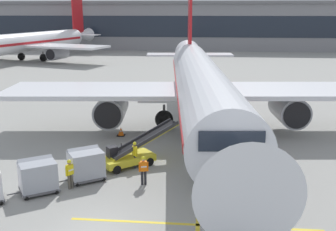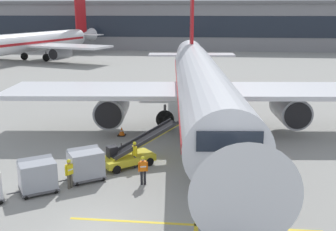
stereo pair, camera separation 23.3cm
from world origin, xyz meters
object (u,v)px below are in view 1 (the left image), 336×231
Objects in this scene: baggage_cart_second at (38,175)px; safety_cone_engine_keepout at (121,131)px; belt_loader at (131,153)px; ground_crew_by_loader at (144,169)px; parked_airplane at (200,85)px; ground_crew_wingwalker at (70,172)px; ground_crew_marshaller at (135,153)px; distant_airplane at (28,43)px; baggage_cart_lead at (86,164)px; ground_crew_by_carts at (91,158)px.

safety_cone_engine_keepout is (2.43, 10.69, -0.66)m from baggage_cart_second.
ground_crew_by_loader is at bearing -66.76° from belt_loader.
parked_airplane reaches higher than belt_loader.
baggage_cart_second reaches higher than ground_crew_wingwalker.
distant_airplane is at bearing 119.88° from ground_crew_marshaller.
distant_airplane is at bearing 116.81° from baggage_cart_lead.
baggage_cart_second is at bearing -65.77° from distant_airplane.
baggage_cart_lead and baggage_cart_second have the same top height.
ground_crew_by_loader is at bearing -60.51° from distant_airplane.
ground_crew_by_carts is (-6.50, -9.63, -2.93)m from parked_airplane.
distant_airplane is at bearing 117.24° from ground_crew_by_carts.
ground_crew_by_carts and ground_crew_wingwalker have the same top height.
ground_crew_marshaller is 1.00× the size of ground_crew_wingwalker.
baggage_cart_second is at bearing -102.80° from safety_cone_engine_keepout.
belt_loader is 6.28m from baggage_cart_second.
belt_loader reaches higher than ground_crew_by_loader.
distant_airplane reaches higher than safety_cone_engine_keepout.
ground_crew_by_carts is at bearing -154.81° from ground_crew_marshaller.
belt_loader is at bearing -72.17° from safety_cone_engine_keepout.
distant_airplane reaches higher than baggage_cart_lead.
belt_loader is 0.12× the size of distant_airplane.
parked_airplane is at bearing 59.19° from ground_crew_wingwalker.
ground_crew_by_carts is (-3.49, 1.34, 0.00)m from ground_crew_by_loader.
belt_loader is 2.74m from ground_crew_by_carts.
parked_airplane is 7.45m from safety_cone_engine_keepout.
safety_cone_engine_keepout is at bearing 107.83° from belt_loader.
ground_crew_by_carts is 1.00× the size of ground_crew_wingwalker.
ground_crew_by_loader is (-3.01, -10.97, -2.93)m from parked_airplane.
ground_crew_by_carts is 1.00× the size of ground_crew_marshaller.
ground_crew_marshaller is (0.30, -0.39, 0.19)m from belt_loader.
safety_cone_engine_keepout is at bearing 77.20° from baggage_cart_second.
baggage_cart_lead is 3.56m from ground_crew_by_loader.
safety_cone_engine_keepout is (-3.27, 9.18, -0.66)m from ground_crew_by_loader.
belt_loader reaches higher than baggage_cart_second.
parked_airplane is at bearing 55.07° from baggage_cart_second.
belt_loader is at bearing 113.24° from ground_crew_by_loader.
distant_airplane is (-27.72, 54.86, 2.65)m from baggage_cart_lead.
baggage_cart_lead reaches higher than ground_crew_by_loader.
ground_crew_marshaller is at bearing 110.67° from ground_crew_by_loader.
ground_crew_by_carts is at bearing -62.76° from distant_airplane.
safety_cone_engine_keepout is (0.80, 10.10, -0.66)m from ground_crew_wingwalker.
ground_crew_marshaller is (-0.96, 2.53, 0.00)m from ground_crew_by_loader.
parked_airplane is at bearing 58.22° from baggage_cart_lead.
ground_crew_marshaller is 60.87m from distant_airplane.
baggage_cart_lead is (-6.55, -10.57, -2.93)m from parked_airplane.
ground_crew_by_carts is 2.33m from ground_crew_wingwalker.
baggage_cart_second is (-8.71, -12.48, -2.93)m from parked_airplane.
baggage_cart_lead is 1.56× the size of ground_crew_wingwalker.
ground_crew_marshaller is 2.49× the size of safety_cone_engine_keepout.
ground_crew_wingwalker is at bearing -104.53° from ground_crew_by_carts.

